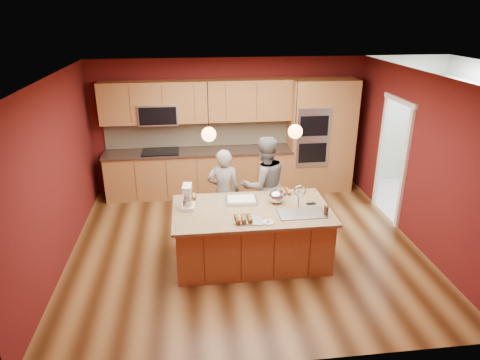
{
  "coord_description": "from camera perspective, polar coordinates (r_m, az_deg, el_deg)",
  "views": [
    {
      "loc": [
        -0.81,
        -5.98,
        3.59
      ],
      "look_at": [
        -0.1,
        -0.1,
        1.19
      ],
      "focal_mm": 32.0,
      "sensor_mm": 36.0,
      "label": 1
    }
  ],
  "objects": [
    {
      "name": "floor",
      "position": [
        7.02,
        0.7,
        -8.72
      ],
      "size": [
        5.5,
        5.5,
        0.0
      ],
      "primitive_type": "plane",
      "color": "#3F220E",
      "rests_on": "ground"
    },
    {
      "name": "ceiling",
      "position": [
        6.1,
        0.82,
        13.64
      ],
      "size": [
        5.5,
        5.5,
        0.0
      ],
      "primitive_type": "plane",
      "rotation": [
        3.14,
        0.0,
        0.0
      ],
      "color": "white",
      "rests_on": "ground"
    },
    {
      "name": "wall_back",
      "position": [
        8.81,
        -1.43,
        7.28
      ],
      "size": [
        5.5,
        0.0,
        5.5
      ],
      "primitive_type": "plane",
      "rotation": [
        1.57,
        0.0,
        0.0
      ],
      "color": "#541313",
      "rests_on": "ground"
    },
    {
      "name": "wall_front",
      "position": [
        4.22,
        5.34,
        -10.14
      ],
      "size": [
        5.5,
        0.0,
        5.5
      ],
      "primitive_type": "plane",
      "rotation": [
        -1.57,
        0.0,
        0.0
      ],
      "color": "#541313",
      "rests_on": "ground"
    },
    {
      "name": "wall_left",
      "position": [
        6.67,
        -23.36,
        0.54
      ],
      "size": [
        0.0,
        5.0,
        5.0
      ],
      "primitive_type": "plane",
      "rotation": [
        1.57,
        0.0,
        1.57
      ],
      "color": "#541313",
      "rests_on": "ground"
    },
    {
      "name": "wall_right",
      "position": [
        7.31,
        22.65,
        2.44
      ],
      "size": [
        0.0,
        5.0,
        5.0
      ],
      "primitive_type": "plane",
      "rotation": [
        1.57,
        0.0,
        -1.57
      ],
      "color": "#541313",
      "rests_on": "ground"
    },
    {
      "name": "cabinet_run",
      "position": [
        8.63,
        -5.75,
        4.33
      ],
      "size": [
        3.74,
        0.64,
        2.3
      ],
      "color": "olive",
      "rests_on": "floor"
    },
    {
      "name": "oven_column",
      "position": [
        8.94,
        10.7,
        5.79
      ],
      "size": [
        1.3,
        0.62,
        2.3
      ],
      "color": "olive",
      "rests_on": "floor"
    },
    {
      "name": "doorway_trim",
      "position": [
        8.06,
        19.57,
        2.34
      ],
      "size": [
        0.08,
        1.11,
        2.2
      ],
      "primitive_type": null,
      "color": "white",
      "rests_on": "wall_right"
    },
    {
      "name": "laundry_room",
      "position": [
        9.0,
        28.62,
        8.86
      ],
      "size": [
        2.6,
        2.7,
        2.7
      ],
      "color": "silver",
      "rests_on": "ground"
    },
    {
      "name": "pendant_left",
      "position": [
        5.81,
        -4.19,
        6.13
      ],
      "size": [
        0.2,
        0.2,
        0.8
      ],
      "color": "black",
      "rests_on": "ceiling"
    },
    {
      "name": "pendant_right",
      "position": [
        5.98,
        7.38,
        6.47
      ],
      "size": [
        0.2,
        0.2,
        0.8
      ],
      "color": "black",
      "rests_on": "ceiling"
    },
    {
      "name": "island",
      "position": [
        6.46,
        1.67,
        -7.19
      ],
      "size": [
        2.3,
        1.29,
        1.23
      ],
      "color": "olive",
      "rests_on": "floor"
    },
    {
      "name": "person_left",
      "position": [
        7.09,
        -2.19,
        -1.63
      ],
      "size": [
        0.58,
        0.42,
        1.49
      ],
      "primitive_type": "imported",
      "rotation": [
        0.0,
        0.0,
        3.03
      ],
      "color": "black",
      "rests_on": "floor"
    },
    {
      "name": "person_right",
      "position": [
        7.14,
        3.22,
        -0.68
      ],
      "size": [
        0.94,
        0.81,
        1.68
      ],
      "primitive_type": "imported",
      "rotation": [
        0.0,
        0.0,
        3.38
      ],
      "color": "gray",
      "rests_on": "floor"
    },
    {
      "name": "stand_mixer",
      "position": [
        6.28,
        -7.01,
        -2.45
      ],
      "size": [
        0.22,
        0.28,
        0.36
      ],
      "rotation": [
        0.0,
        0.0,
        -0.1
      ],
      "color": "white",
      "rests_on": "island"
    },
    {
      "name": "sheet_cake",
      "position": [
        6.5,
        0.18,
        -2.69
      ],
      "size": [
        0.5,
        0.38,
        0.05
      ],
      "rotation": [
        0.0,
        0.0,
        -0.06
      ],
      "color": "silver",
      "rests_on": "island"
    },
    {
      "name": "cooling_rack",
      "position": [
        5.94,
        1.18,
        -5.34
      ],
      "size": [
        0.45,
        0.36,
        0.02
      ],
      "primitive_type": "cube",
      "rotation": [
        0.0,
        0.0,
        -0.23
      ],
      "color": "#AFB4B8",
      "rests_on": "island"
    },
    {
      "name": "mixing_bowl",
      "position": [
        6.46,
        4.88,
        -2.24
      ],
      "size": [
        0.24,
        0.24,
        0.2
      ],
      "primitive_type": "ellipsoid",
      "color": "silver",
      "rests_on": "island"
    },
    {
      "name": "plate",
      "position": [
        5.9,
        3.76,
        -5.64
      ],
      "size": [
        0.17,
        0.17,
        0.01
      ],
      "primitive_type": "cylinder",
      "color": "silver",
      "rests_on": "island"
    },
    {
      "name": "tumbler",
      "position": [
        6.19,
        11.4,
        -4.01
      ],
      "size": [
        0.07,
        0.07,
        0.14
      ],
      "primitive_type": "cylinder",
      "color": "#382213",
      "rests_on": "island"
    },
    {
      "name": "phone",
      "position": [
        6.51,
        9.45,
        -3.13
      ],
      "size": [
        0.14,
        0.09,
        0.01
      ],
      "primitive_type": "cube",
      "rotation": [
        0.0,
        0.0,
        0.12
      ],
      "color": "black",
      "rests_on": "island"
    },
    {
      "name": "cupcakes_left",
      "position": [
        6.62,
        -6.51,
        -2.21
      ],
      "size": [
        0.17,
        0.17,
        0.08
      ],
      "primitive_type": null,
      "color": "#AF8438",
      "rests_on": "island"
    },
    {
      "name": "cupcakes_rack",
      "position": [
        5.89,
        0.47,
        -5.08
      ],
      "size": [
        0.26,
        0.26,
        0.08
      ],
      "primitive_type": null,
      "color": "#AF8438",
      "rests_on": "island"
    },
    {
      "name": "cupcakes_right",
      "position": [
        6.81,
        5.85,
        -1.55
      ],
      "size": [
        0.22,
        0.22,
        0.06
      ],
      "primitive_type": null,
      "color": "#AF8438",
      "rests_on": "island"
    },
    {
      "name": "washer",
      "position": [
        9.1,
        27.29,
        -0.73
      ],
      "size": [
        0.65,
        0.67,
        0.9
      ],
      "primitive_type": "cube",
      "rotation": [
        0.0,
        0.0,
        -0.18
      ],
      "color": "white",
      "rests_on": "floor"
    },
    {
      "name": "dryer",
      "position": [
        9.6,
        25.01,
        1.16
      ],
      "size": [
        0.72,
        0.74,
        1.02
      ],
      "primitive_type": "cube",
      "rotation": [
        0.0,
        0.0,
        -0.15
      ],
      "color": "white",
      "rests_on": "floor"
    }
  ]
}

